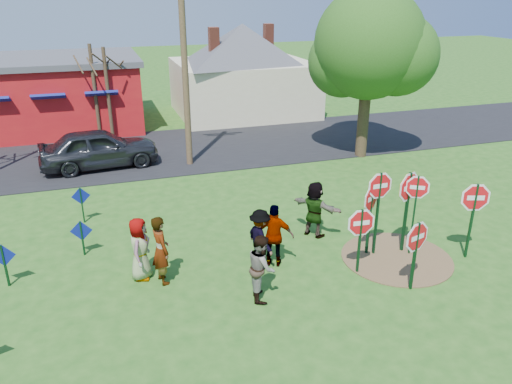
% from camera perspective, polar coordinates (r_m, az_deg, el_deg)
% --- Properties ---
extents(ground, '(120.00, 120.00, 0.00)m').
position_cam_1_polar(ground, '(14.35, -1.92, -8.44)').
color(ground, '#225317').
rests_on(ground, ground).
extents(road, '(120.00, 7.50, 0.04)m').
position_cam_1_polar(road, '(24.72, -9.42, 4.75)').
color(road, black).
rests_on(road, ground).
extents(dirt_patch, '(3.20, 3.20, 0.03)m').
position_cam_1_polar(dirt_patch, '(15.28, 15.75, -7.24)').
color(dirt_patch, brown).
rests_on(dirt_patch, ground).
extents(red_building, '(9.40, 7.69, 3.90)m').
position_cam_1_polar(red_building, '(30.42, -22.14, 10.50)').
color(red_building, '#A31016').
rests_on(red_building, ground).
extents(cream_house, '(9.40, 9.40, 6.50)m').
position_cam_1_polar(cream_house, '(31.47, -1.53, 14.20)').
color(cream_house, beige).
rests_on(cream_house, ground).
extents(stop_sign_a, '(1.05, 0.10, 2.05)m').
position_cam_1_polar(stop_sign_a, '(13.68, 11.88, -4.01)').
color(stop_sign_a, '#0E3319').
rests_on(stop_sign_a, ground).
extents(stop_sign_b, '(1.05, 0.07, 2.70)m').
position_cam_1_polar(stop_sign_b, '(14.52, 13.90, -0.13)').
color(stop_sign_b, '#0E3319').
rests_on(stop_sign_b, ground).
extents(stop_sign_c, '(0.80, 0.48, 2.59)m').
position_cam_1_polar(stop_sign_c, '(14.85, 17.83, -0.56)').
color(stop_sign_c, '#0E3319').
rests_on(stop_sign_c, ground).
extents(stop_sign_d, '(1.13, 0.42, 2.67)m').
position_cam_1_polar(stop_sign_d, '(14.95, 17.02, -0.10)').
color(stop_sign_d, '#0E3319').
rests_on(stop_sign_d, ground).
extents(stop_sign_e, '(1.05, 0.33, 2.07)m').
position_cam_1_polar(stop_sign_e, '(13.29, 17.86, -5.46)').
color(stop_sign_e, '#0E3319').
rests_on(stop_sign_e, ground).
extents(stop_sign_f, '(1.07, 0.36, 2.45)m').
position_cam_1_polar(stop_sign_f, '(15.31, 23.71, -1.16)').
color(stop_sign_f, '#0E3319').
rests_on(stop_sign_f, ground).
extents(stop_sign_g, '(0.94, 0.63, 2.36)m').
position_cam_1_polar(stop_sign_g, '(14.62, 12.99, -1.33)').
color(stop_sign_g, '#0E3319').
rests_on(stop_sign_g, ground).
extents(blue_diamond_b, '(0.63, 0.11, 1.23)m').
position_cam_1_polar(blue_diamond_b, '(14.63, -26.85, -7.01)').
color(blue_diamond_b, '#0E3319').
rests_on(blue_diamond_b, ground).
extents(blue_diamond_c, '(0.63, 0.10, 1.11)m').
position_cam_1_polar(blue_diamond_c, '(15.45, -19.29, -4.59)').
color(blue_diamond_c, '#0E3319').
rests_on(blue_diamond_c, ground).
extents(blue_diamond_d, '(0.60, 0.06, 1.26)m').
position_cam_1_polar(blue_diamond_d, '(17.53, -19.32, -0.97)').
color(blue_diamond_d, '#0E3319').
rests_on(blue_diamond_d, ground).
extents(person_a, '(0.83, 1.00, 1.77)m').
position_cam_1_polar(person_a, '(13.73, -13.15, -6.34)').
color(person_a, '#364B7E').
rests_on(person_a, ground).
extents(person_b, '(0.61, 0.79, 1.92)m').
position_cam_1_polar(person_b, '(13.40, -10.84, -6.52)').
color(person_b, '#2B735A').
rests_on(person_b, ground).
extents(person_c, '(0.81, 0.96, 1.74)m').
position_cam_1_polar(person_c, '(12.58, 0.65, -8.57)').
color(person_c, '#924D42').
rests_on(person_c, ground).
extents(person_d, '(0.85, 1.20, 1.69)m').
position_cam_1_polar(person_d, '(14.01, 0.49, -5.27)').
color(person_d, '#39383E').
rests_on(person_d, ground).
extents(person_e, '(1.18, 0.88, 1.86)m').
position_cam_1_polar(person_e, '(13.96, 2.13, -5.02)').
color(person_e, '#533462').
rests_on(person_e, ground).
extents(person_f, '(1.41, 1.68, 1.82)m').
position_cam_1_polar(person_f, '(15.74, 6.72, -1.96)').
color(person_f, '#1D5333').
rests_on(person_f, ground).
extents(suv, '(5.16, 2.48, 1.70)m').
position_cam_1_polar(suv, '(22.78, -17.48, 4.80)').
color(suv, '#303035').
rests_on(suv, road).
extents(utility_pole, '(2.13, 0.32, 8.70)m').
position_cam_1_polar(utility_pole, '(21.58, -8.18, 14.72)').
color(utility_pole, '#4C3823').
rests_on(utility_pole, ground).
extents(leafy_tree, '(5.29, 4.82, 7.52)m').
position_cam_1_polar(leafy_tree, '(23.16, 13.06, 15.54)').
color(leafy_tree, '#382819').
rests_on(leafy_tree, ground).
extents(bare_tree_east, '(1.80, 1.80, 4.85)m').
position_cam_1_polar(bare_tree_east, '(26.64, -18.08, 12.14)').
color(bare_tree_east, '#382819').
rests_on(bare_tree_east, ground).
extents(bare_tree_extra, '(1.80, 1.80, 4.71)m').
position_cam_1_polar(bare_tree_extra, '(26.41, -16.69, 12.01)').
color(bare_tree_extra, '#382819').
rests_on(bare_tree_extra, ground).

